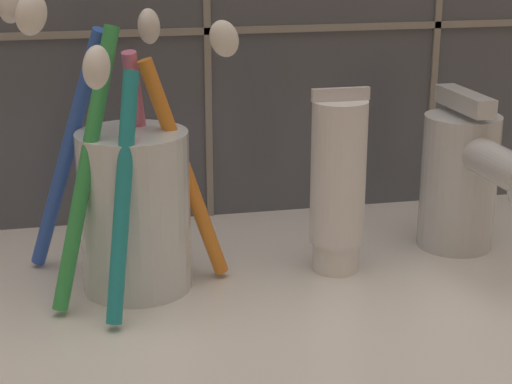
# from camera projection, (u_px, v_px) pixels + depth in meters

# --- Properties ---
(sink_counter) EXTENTS (0.70, 0.37, 0.02)m
(sink_counter) POSITION_uv_depth(u_px,v_px,m) (230.00, 339.00, 0.48)
(sink_counter) COLOR silver
(sink_counter) RESTS_ON ground
(toothbrush_cup) EXTENTS (0.15, 0.13, 0.18)m
(toothbrush_cup) POSITION_uv_depth(u_px,v_px,m) (132.00, 198.00, 0.51)
(toothbrush_cup) COLOR silver
(toothbrush_cup) RESTS_ON sink_counter
(toothpaste_tube) EXTENTS (0.04, 0.03, 0.12)m
(toothpaste_tube) POSITION_uv_depth(u_px,v_px,m) (338.00, 183.00, 0.54)
(toothpaste_tube) COLOR white
(toothpaste_tube) RESTS_ON sink_counter
(sink_faucet) EXTENTS (0.05, 0.12, 0.11)m
(sink_faucet) POSITION_uv_depth(u_px,v_px,m) (465.00, 177.00, 0.57)
(sink_faucet) COLOR silver
(sink_faucet) RESTS_ON sink_counter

